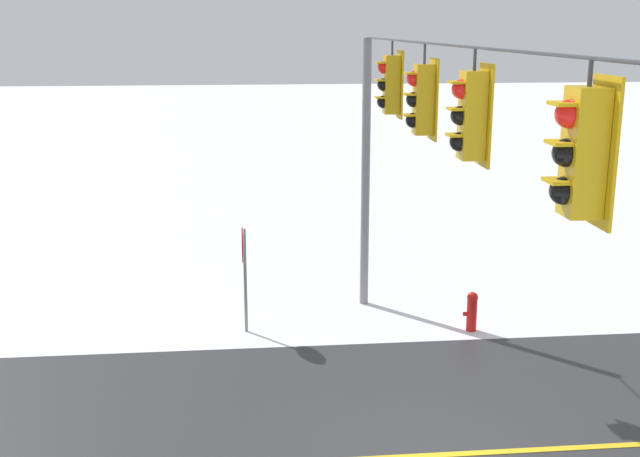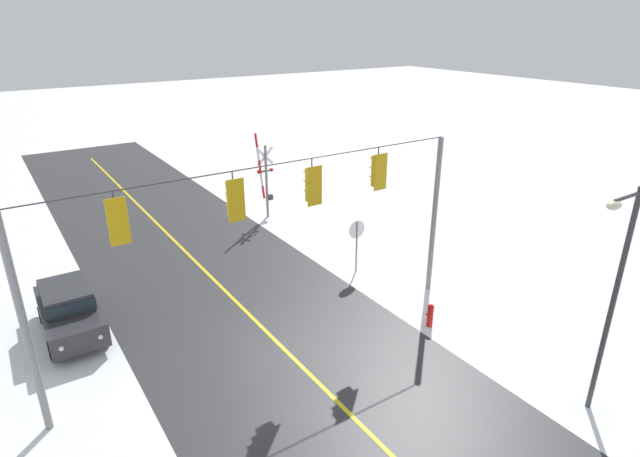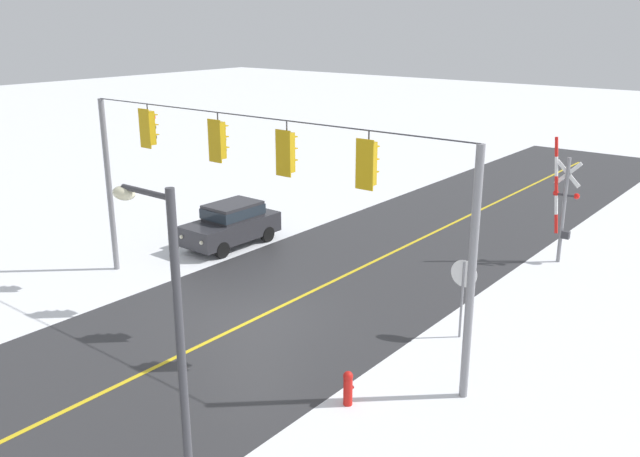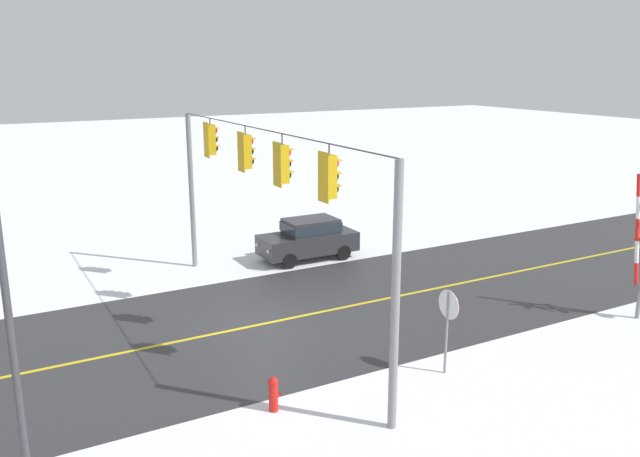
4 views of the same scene
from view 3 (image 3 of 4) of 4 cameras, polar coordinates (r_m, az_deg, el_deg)
name	(u,v)px [view 3 (image 3 of 4)]	position (r m, az deg, el deg)	size (l,w,h in m)	color
ground_plane	(255,319)	(20.78, -5.56, -7.70)	(160.00, 160.00, 0.00)	white
road_asphalt	(81,403)	(17.51, -19.67, -13.83)	(9.00, 80.00, 0.01)	#303033
lane_centre_line	(81,403)	(17.50, -19.67, -13.82)	(0.14, 72.00, 0.01)	gold
signal_span	(250,177)	(19.36, -5.99, 4.35)	(14.20, 0.47, 6.22)	gray
stop_sign	(463,281)	(19.36, 12.11, -4.43)	(0.80, 0.09, 2.35)	gray
railroad_crossing	(563,203)	(26.34, 19.99, 2.05)	(1.08, 0.31, 4.70)	gray
parked_car_charcoal	(232,223)	(27.19, -7.53, 0.51)	(1.85, 4.21, 1.74)	#2D2D33
streetlamp_near	(172,348)	(10.79, -12.49, -9.88)	(1.39, 0.28, 6.50)	#38383D
fire_hydrant	(348,387)	(16.29, 2.40, -13.33)	(0.24, 0.31, 0.88)	red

